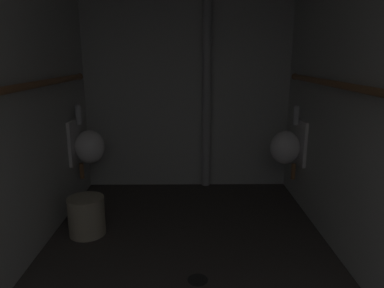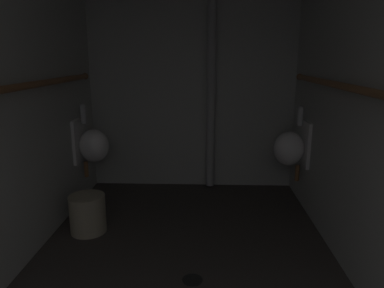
% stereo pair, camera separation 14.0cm
% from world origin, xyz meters
% --- Properties ---
extents(wall_back, '(2.40, 0.06, 2.39)m').
position_xyz_m(wall_back, '(0.00, 4.11, 1.20)').
color(wall_back, '#B8BAB4').
rests_on(wall_back, ground).
extents(urinal_left_mid, '(0.32, 0.30, 0.76)m').
position_xyz_m(urinal_left_mid, '(-0.99, 3.55, 0.61)').
color(urinal_left_mid, white).
extents(urinal_right_mid, '(0.32, 0.30, 0.76)m').
position_xyz_m(urinal_right_mid, '(0.99, 3.51, 0.61)').
color(urinal_right_mid, white).
extents(supply_pipe_right, '(0.06, 3.46, 0.06)m').
position_xyz_m(supply_pipe_right, '(1.08, 2.01, 1.28)').
color(supply_pipe_right, '#936038').
extents(standpipe_back_wall, '(0.09, 0.09, 2.34)m').
position_xyz_m(standpipe_back_wall, '(0.21, 4.00, 1.20)').
color(standpipe_back_wall, '#B2B2B2').
rests_on(standpipe_back_wall, ground).
extents(floor_drain, '(0.14, 0.14, 0.01)m').
position_xyz_m(floor_drain, '(0.07, 2.21, 0.00)').
color(floor_drain, black).
rests_on(floor_drain, ground).
extents(waste_bin, '(0.30, 0.30, 0.33)m').
position_xyz_m(waste_bin, '(-0.85, 2.87, 0.16)').
color(waste_bin, '#9E937A').
rests_on(waste_bin, ground).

